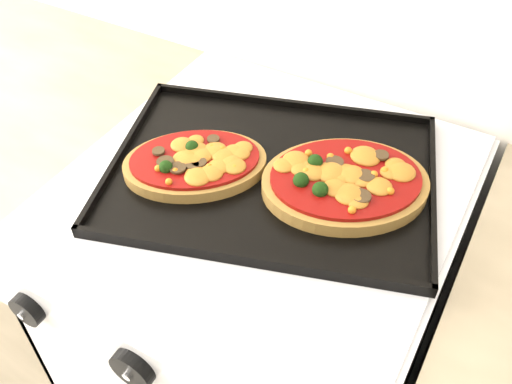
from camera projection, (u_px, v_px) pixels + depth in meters
The scene contains 7 objects.
stove at pixel (261, 339), 1.20m from camera, with size 0.60×0.60×0.91m, color silver.
control_panel at pixel (146, 359), 0.73m from camera, with size 0.60×0.02×0.09m, color silver.
knob_left at pixel (27, 310), 0.78m from camera, with size 0.05×0.05×0.02m, color black.
knob_center at pixel (132, 369), 0.72m from camera, with size 0.06×0.06×0.02m, color black.
baking_tray at pixel (272, 172), 0.89m from camera, with size 0.50×0.37×0.02m, color black.
pizza_left at pixel (195, 162), 0.88m from camera, with size 0.22×0.15×0.03m, color #A77E39, non-canonical shape.
pizza_right at pixel (345, 181), 0.85m from camera, with size 0.25×0.19×0.04m, color #A77E39, non-canonical shape.
Camera 1 is at (0.29, 1.13, 1.52)m, focal length 40.00 mm.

